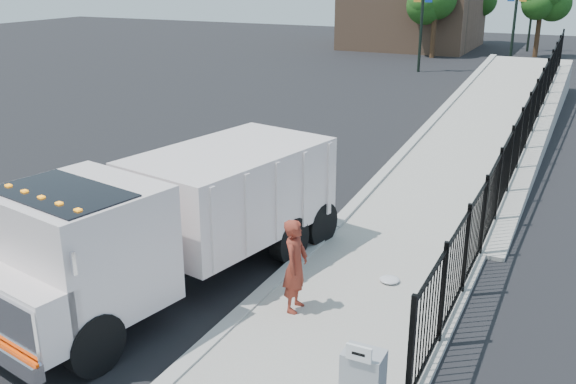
% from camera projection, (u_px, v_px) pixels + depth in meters
% --- Properties ---
extents(ground, '(120.00, 120.00, 0.00)m').
position_uv_depth(ground, '(258.00, 302.00, 12.57)').
color(ground, black).
rests_on(ground, ground).
extents(sidewalk, '(3.55, 12.00, 0.12)m').
position_uv_depth(sidewalk, '(305.00, 382.00, 10.07)').
color(sidewalk, '#9E998E').
rests_on(sidewalk, ground).
extents(curb, '(0.30, 12.00, 0.16)m').
position_uv_depth(curb, '(202.00, 351.00, 10.85)').
color(curb, '#ADAAA3').
rests_on(curb, ground).
extents(ramp, '(3.95, 24.06, 3.19)m').
position_uv_depth(ramp, '(497.00, 134.00, 25.32)').
color(ramp, '#9E998E').
rests_on(ramp, ground).
extents(iron_fence, '(0.10, 28.00, 1.80)m').
position_uv_depth(iron_fence, '(525.00, 139.00, 21.04)').
color(iron_fence, black).
rests_on(iron_fence, ground).
extents(truck, '(4.11, 8.42, 2.76)m').
position_uv_depth(truck, '(170.00, 218.00, 12.63)').
color(truck, black).
rests_on(truck, ground).
extents(worker, '(0.48, 0.69, 1.80)m').
position_uv_depth(worker, '(295.00, 265.00, 11.81)').
color(worker, maroon).
rests_on(worker, sidewalk).
extents(arrow_sign, '(0.35, 0.04, 0.22)m').
position_uv_depth(arrow_sign, '(359.00, 353.00, 8.30)').
color(arrow_sign, white).
rests_on(arrow_sign, utility_cabinet).
extents(debris, '(0.42, 0.42, 0.10)m').
position_uv_depth(debris, '(390.00, 279.00, 13.13)').
color(debris, silver).
rests_on(debris, sidewalk).
extents(light_pole_0, '(3.77, 0.22, 8.00)m').
position_uv_depth(light_pole_0, '(428.00, 0.00, 39.17)').
color(light_pole_0, black).
rests_on(light_pole_0, ground).
extents(tree_0, '(3.03, 3.03, 5.51)m').
position_uv_depth(tree_0, '(436.00, 2.00, 45.85)').
color(tree_0, '#382314').
rests_on(tree_0, ground).
extents(tree_1, '(2.37, 2.37, 5.18)m').
position_uv_depth(tree_1, '(542.00, 2.00, 46.29)').
color(tree_1, '#382314').
rests_on(tree_1, ground).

